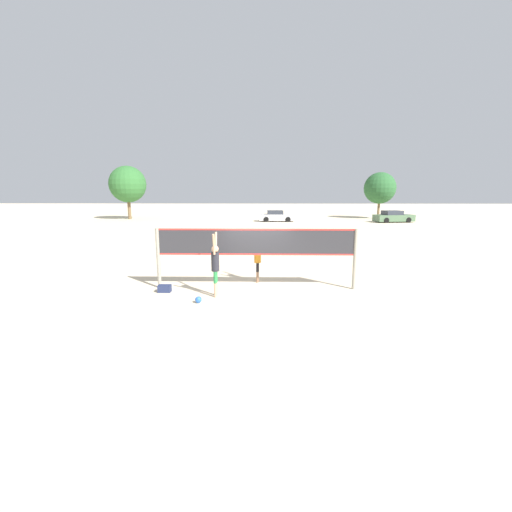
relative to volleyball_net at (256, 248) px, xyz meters
name	(u,v)px	position (x,y,z in m)	size (l,w,h in m)	color
ground_plane	(256,288)	(0.00, 0.00, -1.60)	(200.00, 200.00, 0.00)	beige
volleyball_net	(256,248)	(0.00, 0.00, 0.00)	(7.68, 0.14, 2.33)	gray
player_spiker	(215,263)	(-1.42, -1.06, -0.39)	(0.28, 0.73, 2.29)	tan
player_blocker	(258,257)	(0.04, 0.99, -0.55)	(0.28, 0.69, 2.02)	#8C664C
volleyball	(198,300)	(-1.91, -1.82, -1.49)	(0.23, 0.23, 0.23)	blue
gear_bag	(165,289)	(-3.41, -0.58, -1.47)	(0.47, 0.28, 0.27)	navy
parked_car_near	(393,217)	(16.40, 30.15, -0.95)	(5.01, 2.69, 1.44)	#4C6B4C
parked_car_mid	(276,216)	(1.91, 31.02, -0.97)	(4.44, 1.96, 1.39)	#B7B7BC
tree_left_cluster	(380,188)	(16.49, 36.13, 2.63)	(4.34, 4.34, 6.42)	brown
tree_right_cluster	(128,184)	(-18.28, 34.32, 3.12)	(4.92, 4.92, 7.21)	brown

